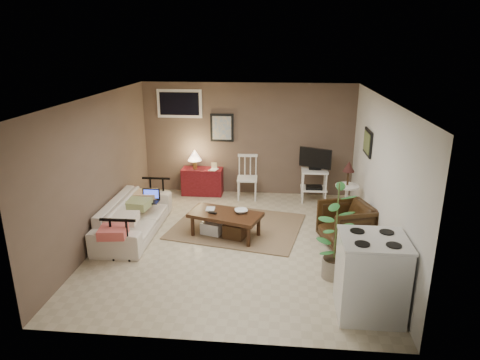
# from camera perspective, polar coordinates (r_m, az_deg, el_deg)

# --- Properties ---
(floor) EXTENTS (5.00, 5.00, 0.00)m
(floor) POSITION_cam_1_polar(r_m,az_deg,el_deg) (7.24, -0.58, -8.28)
(floor) COLOR #C1B293
(floor) RESTS_ON ground
(art_back) EXTENTS (0.50, 0.03, 0.60)m
(art_back) POSITION_cam_1_polar(r_m,az_deg,el_deg) (9.18, -2.42, 6.97)
(art_back) COLOR black
(art_right) EXTENTS (0.03, 0.60, 0.45)m
(art_right) POSITION_cam_1_polar(r_m,az_deg,el_deg) (7.84, 16.67, 4.83)
(art_right) COLOR black
(window) EXTENTS (0.96, 0.03, 0.60)m
(window) POSITION_cam_1_polar(r_m,az_deg,el_deg) (9.27, -8.07, 10.05)
(window) COLOR white
(rug) EXTENTS (2.52, 2.17, 0.02)m
(rug) POSITION_cam_1_polar(r_m,az_deg,el_deg) (7.80, -0.37, -6.17)
(rug) COLOR #8B6C50
(rug) RESTS_ON floor
(coffee_table) EXTENTS (1.33, 0.96, 0.45)m
(coffee_table) POSITION_cam_1_polar(r_m,az_deg,el_deg) (7.34, -2.00, -5.72)
(coffee_table) COLOR #3E2011
(coffee_table) RESTS_ON floor
(sofa) EXTENTS (0.61, 2.08, 0.81)m
(sofa) POSITION_cam_1_polar(r_m,az_deg,el_deg) (7.65, -13.99, -4.03)
(sofa) COLOR beige
(sofa) RESTS_ON floor
(sofa_pillows) EXTENTS (0.40, 1.98, 0.14)m
(sofa_pillows) POSITION_cam_1_polar(r_m,az_deg,el_deg) (7.39, -14.28, -4.07)
(sofa_pillows) COLOR beige
(sofa_pillows) RESTS_ON sofa
(sofa_end_rails) EXTENTS (0.56, 2.08, 0.70)m
(sofa_end_rails) POSITION_cam_1_polar(r_m,az_deg,el_deg) (7.63, -13.11, -4.47)
(sofa_end_rails) COLOR black
(sofa_end_rails) RESTS_ON floor
(laptop) EXTENTS (0.32, 0.23, 0.22)m
(laptop) POSITION_cam_1_polar(r_m,az_deg,el_deg) (7.86, -11.84, -2.32)
(laptop) COLOR black
(laptop) RESTS_ON sofa
(red_console) EXTENTS (0.87, 0.39, 1.01)m
(red_console) POSITION_cam_1_polar(r_m,az_deg,el_deg) (9.35, -5.13, 0.15)
(red_console) COLOR maroon
(red_console) RESTS_ON floor
(spindle_chair) EXTENTS (0.44, 0.44, 0.93)m
(spindle_chair) POSITION_cam_1_polar(r_m,az_deg,el_deg) (9.06, 0.98, 0.19)
(spindle_chair) COLOR white
(spindle_chair) RESTS_ON floor
(tv_stand) EXTENTS (0.64, 0.44, 1.14)m
(tv_stand) POSITION_cam_1_polar(r_m,az_deg,el_deg) (8.97, 9.90, 0.86)
(tv_stand) COLOR white
(tv_stand) RESTS_ON floor
(side_table) EXTENTS (0.43, 0.43, 1.15)m
(side_table) POSITION_cam_1_polar(r_m,az_deg,el_deg) (8.08, 14.13, -0.54)
(side_table) COLOR white
(side_table) RESTS_ON floor
(armchair) EXTENTS (0.90, 0.93, 0.78)m
(armchair) POSITION_cam_1_polar(r_m,az_deg,el_deg) (7.22, 14.00, -5.53)
(armchair) COLOR #33200E
(armchair) RESTS_ON floor
(potted_plant) EXTENTS (0.36, 0.36, 1.44)m
(potted_plant) POSITION_cam_1_polar(r_m,az_deg,el_deg) (6.06, 12.70, -6.24)
(potted_plant) COLOR gray
(potted_plant) RESTS_ON floor
(stove) EXTENTS (0.79, 0.73, 1.03)m
(stove) POSITION_cam_1_polar(r_m,az_deg,el_deg) (5.51, 17.04, -12.17)
(stove) COLOR silver
(stove) RESTS_ON floor
(bowl) EXTENTS (0.23, 0.10, 0.22)m
(bowl) POSITION_cam_1_polar(r_m,az_deg,el_deg) (7.26, 0.15, -3.55)
(bowl) COLOR #3E2011
(bowl) RESTS_ON coffee_table
(book_table) EXTENTS (0.15, 0.02, 0.21)m
(book_table) POSITION_cam_1_polar(r_m,az_deg,el_deg) (7.42, -4.57, -3.18)
(book_table) COLOR #3E2011
(book_table) RESTS_ON coffee_table
(book_console) EXTENTS (0.16, 0.07, 0.21)m
(book_console) POSITION_cam_1_polar(r_m,az_deg,el_deg) (9.16, -4.00, 2.02)
(book_console) COLOR #3E2011
(book_console) RESTS_ON red_console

